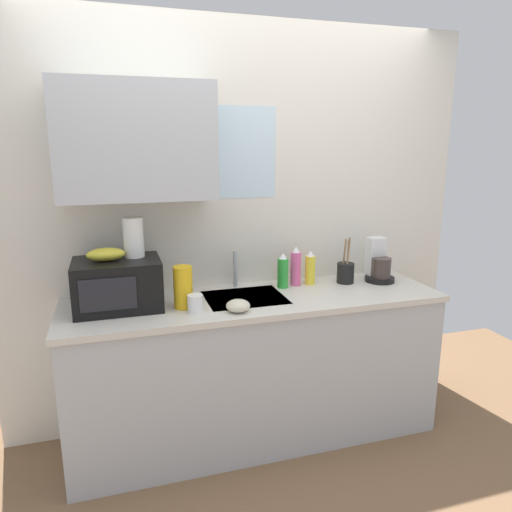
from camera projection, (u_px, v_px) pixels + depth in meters
name	position (u px, v px, depth m)	size (l,w,h in m)	color
kitchen_wall_assembly	(224.00, 215.00, 2.93)	(2.98, 0.42, 2.50)	silver
counter_unit	(256.00, 366.00, 2.88)	(2.21, 0.63, 0.90)	#B2B7BC
sink_faucet	(235.00, 269.00, 2.95)	(0.03, 0.03, 0.23)	#B2B5BA
microwave	(118.00, 284.00, 2.57)	(0.46, 0.35, 0.27)	black
banana_bunch	(106.00, 254.00, 2.52)	(0.20, 0.11, 0.07)	gold
paper_towel_roll	(133.00, 237.00, 2.59)	(0.11, 0.11, 0.22)	white
coffee_maker	(378.00, 265.00, 3.10)	(0.19, 0.21, 0.28)	black
dish_soap_bottle_green	(283.00, 271.00, 2.94)	(0.07, 0.07, 0.22)	green
dish_soap_bottle_pink	(296.00, 267.00, 2.99)	(0.07, 0.07, 0.25)	#E55999
dish_soap_bottle_yellow	(310.00, 268.00, 3.02)	(0.06, 0.06, 0.22)	yellow
cereal_canister	(183.00, 287.00, 2.58)	(0.10, 0.10, 0.23)	gold
mug_white	(195.00, 303.00, 2.52)	(0.08, 0.08, 0.10)	white
utensil_crock	(345.00, 272.00, 3.05)	(0.11, 0.11, 0.30)	black
small_bowl	(238.00, 306.00, 2.53)	(0.13, 0.13, 0.07)	beige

